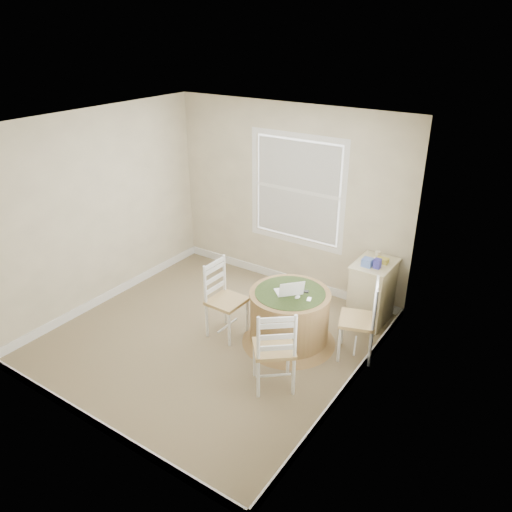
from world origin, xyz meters
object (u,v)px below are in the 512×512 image
Objects in this scene: chair_left at (227,301)px; chair_right at (358,320)px; chair_near at (274,348)px; laptop at (289,291)px; corner_chest at (372,292)px; round_table at (289,315)px.

chair_left is 1.56m from chair_right.
chair_near is 1.11m from chair_right.
laptop is 0.48× the size of corner_chest.
chair_right is at bearing -70.65° from chair_left.
round_table is 1.20× the size of chair_right.
chair_left and chair_near have the same top height.
chair_right is at bearing -3.63° from round_table.
chair_left is 0.79m from laptop.
laptop reaches higher than corner_chest.
round_table is at bearing -67.06° from chair_left.
round_table is at bearing -94.57° from chair_right.
round_table is 1.20× the size of chair_left.
corner_chest is (0.36, 1.79, -0.06)m from chair_near.
chair_near reaches higher than round_table.
round_table is at bearing -121.81° from corner_chest.
corner_chest is at bearing 39.79° from round_table.
chair_near is at bearing -115.64° from chair_left.
chair_near is 1.15× the size of corner_chest.
chair_left is 1.15× the size of corner_chest.
corner_chest is (-0.15, 0.80, -0.06)m from chair_right.
corner_chest is at bearing -44.88° from chair_left.
corner_chest is at bearing -169.17° from laptop.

